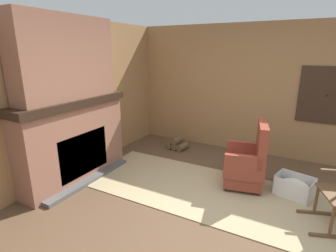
{
  "coord_description": "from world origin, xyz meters",
  "views": [
    {
      "loc": [
        0.87,
        -2.8,
        2.07
      ],
      "look_at": [
        -1.04,
        0.73,
        0.9
      ],
      "focal_mm": 28.0,
      "sensor_mm": 36.0,
      "label": 1
    }
  ],
  "objects_px": {
    "armchair": "(247,163)",
    "oil_lamp_vase": "(25,99)",
    "storage_case": "(80,91)",
    "firewood_stack": "(177,144)",
    "laundry_basket": "(294,186)"
  },
  "relations": [
    {
      "from": "firewood_stack",
      "to": "oil_lamp_vase",
      "type": "distance_m",
      "value": 3.16
    },
    {
      "from": "storage_case",
      "to": "armchair",
      "type": "bearing_deg",
      "value": 17.68
    },
    {
      "from": "armchair",
      "to": "storage_case",
      "type": "relative_size",
      "value": 4.44
    },
    {
      "from": "firewood_stack",
      "to": "storage_case",
      "type": "height_order",
      "value": "storage_case"
    },
    {
      "from": "armchair",
      "to": "laundry_basket",
      "type": "distance_m",
      "value": 0.73
    },
    {
      "from": "laundry_basket",
      "to": "storage_case",
      "type": "relative_size",
      "value": 2.5
    },
    {
      "from": "armchair",
      "to": "firewood_stack",
      "type": "distance_m",
      "value": 1.93
    },
    {
      "from": "armchair",
      "to": "storage_case",
      "type": "distance_m",
      "value": 2.91
    },
    {
      "from": "firewood_stack",
      "to": "oil_lamp_vase",
      "type": "bearing_deg",
      "value": -108.73
    },
    {
      "from": "firewood_stack",
      "to": "oil_lamp_vase",
      "type": "height_order",
      "value": "oil_lamp_vase"
    },
    {
      "from": "armchair",
      "to": "oil_lamp_vase",
      "type": "distance_m",
      "value": 3.31
    },
    {
      "from": "armchair",
      "to": "laundry_basket",
      "type": "height_order",
      "value": "armchair"
    },
    {
      "from": "laundry_basket",
      "to": "storage_case",
      "type": "bearing_deg",
      "value": -165.63
    },
    {
      "from": "armchair",
      "to": "storage_case",
      "type": "xyz_separation_m",
      "value": [
        -2.59,
        -0.82,
        1.04
      ]
    },
    {
      "from": "armchair",
      "to": "oil_lamp_vase",
      "type": "height_order",
      "value": "oil_lamp_vase"
    }
  ]
}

